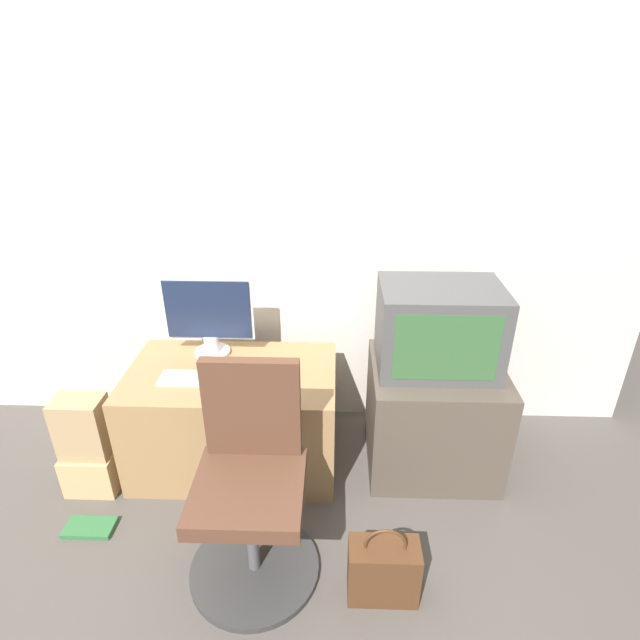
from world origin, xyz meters
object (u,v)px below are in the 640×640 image
office_chair (251,493)px  book (90,527)px  handbag (383,570)px  main_monitor (209,316)px  keyboard (195,378)px  crt_tv (439,328)px  cardboard_box_lower (94,469)px  mouse (242,376)px

office_chair → book: size_ratio=4.12×
handbag → book: bearing=168.5°
main_monitor → handbag: (0.87, -0.96, -0.66)m
keyboard → office_chair: size_ratio=0.37×
crt_tv → cardboard_box_lower: bearing=-171.0°
mouse → office_chair: office_chair is taller
mouse → crt_tv: crt_tv is taller
handbag → book: 1.39m
office_chair → handbag: size_ratio=2.57×
crt_tv → cardboard_box_lower: size_ratio=2.27×
keyboard → crt_tv: 1.23m
keyboard → mouse: size_ratio=5.21×
office_chair → cardboard_box_lower: office_chair is taller
main_monitor → mouse: main_monitor is taller
cardboard_box_lower → book: bearing=-73.2°
mouse → crt_tv: size_ratio=0.11×
handbag → cardboard_box_lower: bearing=158.9°
office_chair → book: office_chair is taller
cardboard_box_lower → handbag: bearing=-21.1°
keyboard → mouse: bearing=4.7°
keyboard → mouse: (0.23, 0.02, 0.01)m
cardboard_box_lower → book: cardboard_box_lower is taller
keyboard → cardboard_box_lower: bearing=-164.8°
crt_tv → office_chair: size_ratio=0.62×
main_monitor → keyboard: 0.34m
cardboard_box_lower → book: (0.08, -0.28, -0.10)m
book → cardboard_box_lower: bearing=106.8°
mouse → cardboard_box_lower: 0.92m
main_monitor → mouse: 0.38m
keyboard → book: 0.85m
crt_tv → main_monitor: bearing=173.8°
crt_tv → cardboard_box_lower: crt_tv is taller
cardboard_box_lower → book: size_ratio=1.13×
crt_tv → book: bearing=-161.4°
handbag → mouse: bearing=132.8°
main_monitor → keyboard: size_ratio=1.35×
cardboard_box_lower → office_chair: bearing=-24.9°
cardboard_box_lower → handbag: (1.44, -0.56, 0.03)m
keyboard → book: size_ratio=1.52×
main_monitor → cardboard_box_lower: main_monitor is taller
keyboard → book: bearing=-136.8°
crt_tv → handbag: 1.12m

